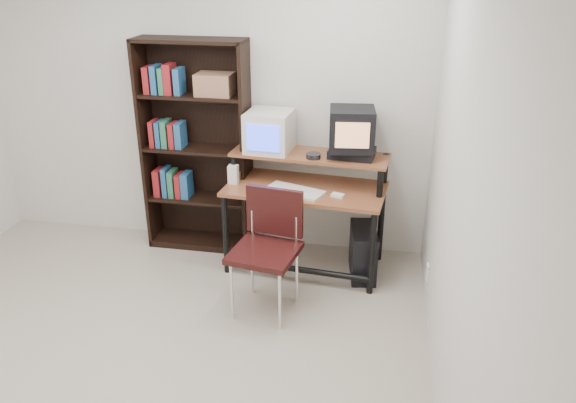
% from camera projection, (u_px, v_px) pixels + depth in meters
% --- Properties ---
extents(floor, '(4.00, 4.00, 0.01)m').
position_uv_depth(floor, '(116.00, 376.00, 3.61)').
color(floor, '#B0A592').
rests_on(floor, ground).
extents(back_wall, '(4.00, 0.01, 2.60)m').
position_uv_depth(back_wall, '(201.00, 103.00, 4.89)').
color(back_wall, beige).
rests_on(back_wall, floor).
extents(right_wall, '(0.01, 4.00, 2.60)m').
position_uv_depth(right_wall, '(462.00, 215.00, 2.77)').
color(right_wall, beige).
rests_on(right_wall, floor).
extents(computer_desk, '(1.35, 0.77, 0.98)m').
position_uv_depth(computer_desk, '(306.00, 190.00, 4.63)').
color(computer_desk, brown).
rests_on(computer_desk, floor).
extents(crt_monitor, '(0.39, 0.40, 0.34)m').
position_uv_depth(crt_monitor, '(269.00, 132.00, 4.63)').
color(crt_monitor, beige).
rests_on(crt_monitor, computer_desk).
extents(vcr, '(0.39, 0.30, 0.08)m').
position_uv_depth(vcr, '(352.00, 153.00, 4.53)').
color(vcr, black).
rests_on(vcr, computer_desk).
extents(crt_tv, '(0.38, 0.38, 0.33)m').
position_uv_depth(crt_tv, '(352.00, 129.00, 4.44)').
color(crt_tv, black).
rests_on(crt_tv, vcr).
extents(cd_spindle, '(0.14, 0.14, 0.05)m').
position_uv_depth(cd_spindle, '(313.00, 157.00, 4.50)').
color(cd_spindle, '#26262B').
rests_on(cd_spindle, computer_desk).
extents(keyboard, '(0.51, 0.36, 0.03)m').
position_uv_depth(keyboard, '(295.00, 192.00, 4.50)').
color(keyboard, beige).
rests_on(keyboard, computer_desk).
extents(mousepad, '(0.23, 0.20, 0.01)m').
position_uv_depth(mousepad, '(341.00, 198.00, 4.43)').
color(mousepad, black).
rests_on(mousepad, computer_desk).
extents(mouse, '(0.11, 0.09, 0.03)m').
position_uv_depth(mouse, '(338.00, 196.00, 4.41)').
color(mouse, white).
rests_on(mouse, mousepad).
extents(desk_speaker, '(0.08, 0.08, 0.17)m').
position_uv_depth(desk_speaker, '(233.00, 175.00, 4.65)').
color(desk_speaker, beige).
rests_on(desk_speaker, computer_desk).
extents(pc_tower, '(0.26, 0.47, 0.42)m').
position_uv_depth(pc_tower, '(363.00, 252.00, 4.68)').
color(pc_tower, black).
rests_on(pc_tower, floor).
extents(school_chair, '(0.53, 0.53, 0.92)m').
position_uv_depth(school_chair, '(268.00, 239.00, 4.11)').
color(school_chair, black).
rests_on(school_chair, floor).
extents(bookshelf, '(0.94, 0.32, 1.87)m').
position_uv_depth(bookshelf, '(197.00, 145.00, 4.90)').
color(bookshelf, black).
rests_on(bookshelf, floor).
extents(wall_outlet, '(0.02, 0.08, 0.12)m').
position_uv_depth(wall_outlet, '(427.00, 272.00, 4.21)').
color(wall_outlet, beige).
rests_on(wall_outlet, right_wall).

